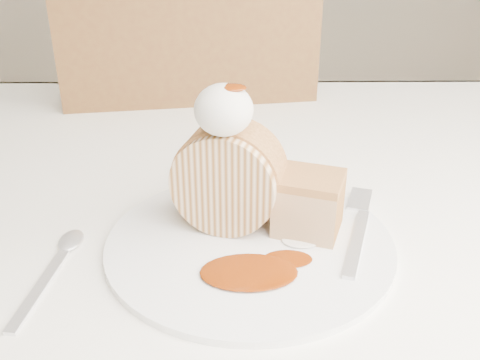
{
  "coord_description": "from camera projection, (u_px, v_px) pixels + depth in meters",
  "views": [
    {
      "loc": [
        -0.03,
        -0.43,
        1.06
      ],
      "look_at": [
        -0.02,
        0.05,
        0.82
      ],
      "focal_mm": 40.0,
      "sensor_mm": 36.0,
      "label": 1
    }
  ],
  "objects": [
    {
      "name": "caramel_drizzle",
      "position": [
        231.0,
        81.0,
        0.5
      ],
      "size": [
        0.03,
        0.02,
        0.01
      ],
      "primitive_type": "ellipsoid",
      "color": "#692304",
      "rests_on": "whipped_cream"
    },
    {
      "name": "spoon",
      "position": [
        40.0,
        288.0,
        0.49
      ],
      "size": [
        0.04,
        0.15,
        0.0
      ],
      "primitive_type": "cube",
      "rotation": [
        0.0,
        0.0,
        -0.1
      ],
      "color": "silver",
      "rests_on": "table"
    },
    {
      "name": "plate",
      "position": [
        250.0,
        242.0,
        0.56
      ],
      "size": [
        0.38,
        0.38,
        0.01
      ],
      "primitive_type": "cylinder",
      "rotation": [
        0.0,
        0.0,
        -0.34
      ],
      "color": "white",
      "rests_on": "table"
    },
    {
      "name": "table",
      "position": [
        253.0,
        237.0,
        0.74
      ],
      "size": [
        1.4,
        0.9,
        0.75
      ],
      "color": "white",
      "rests_on": "ground"
    },
    {
      "name": "chair_far",
      "position": [
        193.0,
        176.0,
        1.16
      ],
      "size": [
        0.51,
        0.51,
        0.96
      ],
      "rotation": [
        0.0,
        0.0,
        3.29
      ],
      "color": "brown",
      "rests_on": "ground"
    },
    {
      "name": "caramel_pool",
      "position": [
        249.0,
        272.0,
        0.5
      ],
      "size": [
        0.11,
        0.09,
        0.0
      ],
      "primitive_type": null,
      "rotation": [
        0.0,
        0.0,
        -0.34
      ],
      "color": "#692304",
      "rests_on": "plate"
    },
    {
      "name": "roulade_slice",
      "position": [
        228.0,
        178.0,
        0.56
      ],
      "size": [
        0.12,
        0.09,
        0.11
      ],
      "primitive_type": "cylinder",
      "rotation": [
        1.57,
        0.0,
        -0.27
      ],
      "color": "beige",
      "rests_on": "plate"
    },
    {
      "name": "whipped_cream",
      "position": [
        224.0,
        110.0,
        0.51
      ],
      "size": [
        0.06,
        0.06,
        0.05
      ],
      "primitive_type": "ellipsoid",
      "color": "silver",
      "rests_on": "roulade_slice"
    },
    {
      "name": "fork",
      "position": [
        357.0,
        242.0,
        0.55
      ],
      "size": [
        0.08,
        0.18,
        0.0
      ],
      "primitive_type": "cube",
      "rotation": [
        0.0,
        0.0,
        -0.33
      ],
      "color": "silver",
      "rests_on": "plate"
    },
    {
      "name": "cake_chunk",
      "position": [
        308.0,
        207.0,
        0.56
      ],
      "size": [
        0.08,
        0.08,
        0.06
      ],
      "primitive_type": "cube",
      "rotation": [
        0.0,
        0.0,
        -0.34
      ],
      "color": "#BF8248",
      "rests_on": "plate"
    }
  ]
}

